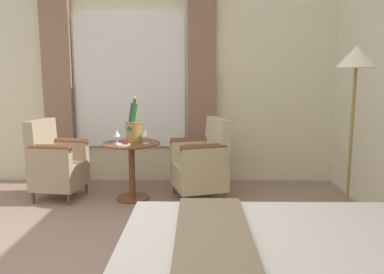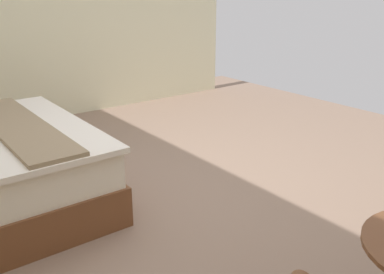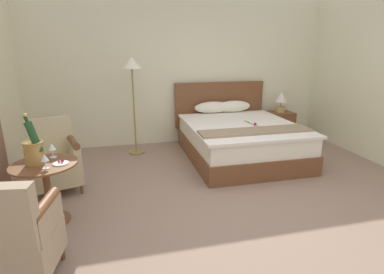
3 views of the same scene
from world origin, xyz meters
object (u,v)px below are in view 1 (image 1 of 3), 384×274
side_table_round (132,164)px  armchair_facing_bed (56,163)px  floor_lamp_brass (355,80)px  armchair_by_window (202,163)px  wine_glass_near_bucket (117,134)px  champagne_bucket (134,128)px  wine_glass_near_edge (145,134)px  snack_plate (124,145)px

side_table_round → armchair_facing_bed: (-0.04, -0.89, -0.00)m
floor_lamp_brass → armchair_by_window: (-1.10, -1.24, -0.97)m
floor_lamp_brass → wine_glass_near_bucket: 2.49m
armchair_facing_bed → floor_lamp_brass: bearing=70.1°
floor_lamp_brass → champagne_bucket: size_ratio=3.20×
champagne_bucket → wine_glass_near_edge: champagne_bucket is taller
snack_plate → wine_glass_near_bucket: bearing=-140.7°
side_table_round → armchair_by_window: armchair_by_window is taller
champagne_bucket → armchair_by_window: (-0.00, 0.80, -0.42)m
champagne_bucket → snack_plate: champagne_bucket is taller
champagne_bucket → wine_glass_near_bucket: (0.13, -0.17, -0.05)m
wine_glass_near_bucket → champagne_bucket: bearing=127.4°
floor_lamp_brass → wine_glass_near_edge: 2.20m
armchair_by_window → floor_lamp_brass: bearing=48.4°
wine_glass_near_edge → armchair_facing_bed: armchair_facing_bed is taller
armchair_by_window → side_table_round: bearing=-84.6°
wine_glass_near_bucket → wine_glass_near_edge: size_ratio=1.00×
floor_lamp_brass → side_table_round: (-1.03, -2.06, -0.96)m
champagne_bucket → armchair_facing_bed: 1.00m
snack_plate → champagne_bucket: bearing=164.4°
wine_glass_near_bucket → snack_plate: (0.12, 0.10, -0.10)m
armchair_by_window → armchair_facing_bed: bearing=-88.8°
floor_lamp_brass → wine_glass_near_bucket: (-0.97, -2.21, -0.60)m
floor_lamp_brass → armchair_by_window: 1.92m
armchair_by_window → wine_glass_near_bucket: bearing=-82.4°
snack_plate → armchair_by_window: bearing=106.1°
floor_lamp_brass → wine_glass_near_edge: size_ratio=10.93×
wine_glass_near_bucket → armchair_facing_bed: (-0.09, -0.74, -0.36)m
champagne_bucket → wine_glass_near_edge: (0.13, 0.15, -0.05)m
floor_lamp_brass → champagne_bucket: floor_lamp_brass is taller
side_table_round → wine_glass_near_edge: (0.06, 0.17, 0.36)m
champagne_bucket → armchair_by_window: 0.90m
side_table_round → snack_plate: bearing=-16.7°
wine_glass_near_bucket → wine_glass_near_edge: (0.01, 0.32, 0.00)m
wine_glass_near_edge → snack_plate: 0.27m
side_table_round → floor_lamp_brass: bearing=63.5°
champagne_bucket → armchair_facing_bed: bearing=-87.8°
side_table_round → wine_glass_near_edge: wine_glass_near_edge is taller
floor_lamp_brass → snack_plate: 2.38m
wine_glass_near_edge → snack_plate: (0.11, -0.22, -0.10)m
champagne_bucket → wine_glass_near_bucket: champagne_bucket is taller
snack_plate → armchair_facing_bed: bearing=-104.2°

